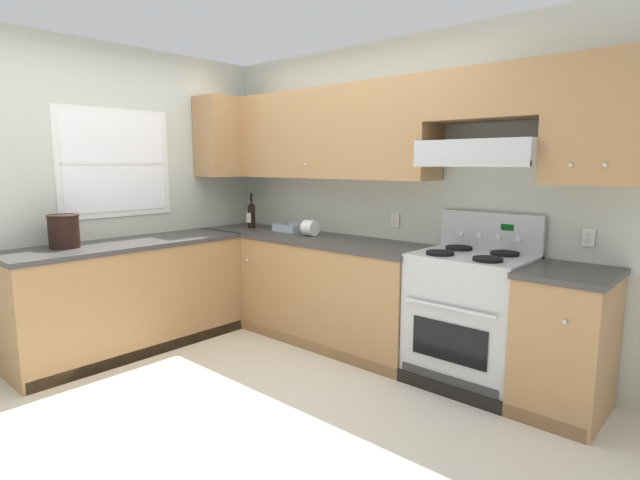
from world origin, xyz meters
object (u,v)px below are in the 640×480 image
object	(u,v)px
wine_bottle	(251,214)
bucket	(64,230)
stove	(470,318)
paper_towel_roll	(310,228)
bowl	(290,229)

from	to	relation	value
wine_bottle	bucket	world-z (taller)	wine_bottle
stove	paper_towel_roll	xyz separation A→B (m)	(-1.54, 0.01, 0.50)
bowl	paper_towel_roll	bearing A→B (deg)	-14.90
stove	bucket	distance (m)	3.08
bowl	bucket	xyz separation A→B (m)	(-0.61, -1.82, 0.11)
wine_bottle	paper_towel_roll	world-z (taller)	wine_bottle
wine_bottle	bowl	xyz separation A→B (m)	(0.46, 0.09, -0.11)
bowl	bucket	size ratio (longest dim) A/B	1.10
wine_bottle	bucket	xyz separation A→B (m)	(-0.15, -1.73, -0.00)
wine_bottle	paper_towel_roll	xyz separation A→B (m)	(0.81, -0.01, -0.07)
stove	bowl	world-z (taller)	stove
bowl	paper_towel_roll	world-z (taller)	paper_towel_roll
bowl	bucket	bearing A→B (deg)	-108.57
bucket	paper_towel_roll	world-z (taller)	bucket
bowl	bucket	distance (m)	1.92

